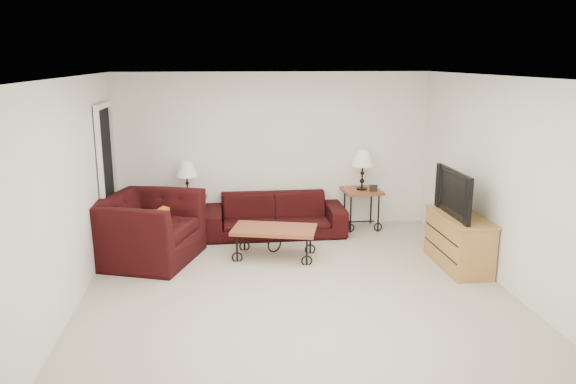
# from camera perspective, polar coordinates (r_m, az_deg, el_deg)

# --- Properties ---
(ground) EXTENTS (5.00, 5.00, 0.00)m
(ground) POSITION_cam_1_polar(r_m,az_deg,el_deg) (6.92, 0.70, -9.44)
(ground) COLOR #B8AA9D
(ground) RESTS_ON ground
(wall_back) EXTENTS (5.00, 0.02, 2.50)m
(wall_back) POSITION_cam_1_polar(r_m,az_deg,el_deg) (8.97, -1.37, 4.21)
(wall_back) COLOR white
(wall_back) RESTS_ON ground
(wall_front) EXTENTS (5.00, 0.02, 2.50)m
(wall_front) POSITION_cam_1_polar(r_m,az_deg,el_deg) (4.16, 5.29, -6.85)
(wall_front) COLOR white
(wall_front) RESTS_ON ground
(wall_left) EXTENTS (0.02, 5.00, 2.50)m
(wall_left) POSITION_cam_1_polar(r_m,az_deg,el_deg) (6.69, -21.03, 0.10)
(wall_left) COLOR white
(wall_left) RESTS_ON ground
(wall_right) EXTENTS (0.02, 5.00, 2.50)m
(wall_right) POSITION_cam_1_polar(r_m,az_deg,el_deg) (7.29, 20.62, 1.18)
(wall_right) COLOR white
(wall_right) RESTS_ON ground
(ceiling) EXTENTS (5.00, 5.00, 0.00)m
(ceiling) POSITION_cam_1_polar(r_m,az_deg,el_deg) (6.37, 0.77, 11.74)
(ceiling) COLOR white
(ceiling) RESTS_ON wall_back
(doorway) EXTENTS (0.08, 0.94, 2.04)m
(doorway) POSITION_cam_1_polar(r_m,az_deg,el_deg) (8.30, -18.01, 1.18)
(doorway) COLOR black
(doorway) RESTS_ON ground
(sofa) EXTENTS (2.16, 0.85, 0.63)m
(sofa) POSITION_cam_1_polar(r_m,az_deg,el_deg) (8.70, -1.32, -2.38)
(sofa) COLOR black
(sofa) RESTS_ON ground
(side_table_left) EXTENTS (0.60, 0.60, 0.58)m
(side_table_left) POSITION_cam_1_polar(r_m,az_deg,el_deg) (8.86, -10.14, -2.47)
(side_table_left) COLOR brown
(side_table_left) RESTS_ON ground
(side_table_right) EXTENTS (0.62, 0.62, 0.65)m
(side_table_right) POSITION_cam_1_polar(r_m,az_deg,el_deg) (9.11, 7.50, -1.72)
(side_table_right) COLOR brown
(side_table_right) RESTS_ON ground
(lamp_left) EXTENTS (0.37, 0.37, 0.58)m
(lamp_left) POSITION_cam_1_polar(r_m,az_deg,el_deg) (8.72, -10.29, 1.21)
(lamp_left) COLOR black
(lamp_left) RESTS_ON side_table_left
(lamp_right) EXTENTS (0.38, 0.38, 0.65)m
(lamp_right) POSITION_cam_1_polar(r_m,az_deg,el_deg) (8.97, 7.62, 2.27)
(lamp_right) COLOR black
(lamp_right) RESTS_ON side_table_right
(photo_frame_left) EXTENTS (0.12, 0.02, 0.10)m
(photo_frame_left) POSITION_cam_1_polar(r_m,az_deg,el_deg) (8.64, -11.27, -0.60)
(photo_frame_left) COLOR black
(photo_frame_left) RESTS_ON side_table_left
(photo_frame_right) EXTENTS (0.13, 0.04, 0.11)m
(photo_frame_right) POSITION_cam_1_polar(r_m,az_deg,el_deg) (8.92, 8.74, 0.40)
(photo_frame_right) COLOR black
(photo_frame_right) RESTS_ON side_table_right
(coffee_table) EXTENTS (1.25, 0.88, 0.43)m
(coffee_table) POSITION_cam_1_polar(r_m,az_deg,el_deg) (7.74, -1.40, -5.21)
(coffee_table) COLOR brown
(coffee_table) RESTS_ON ground
(armchair) EXTENTS (1.58, 1.69, 0.89)m
(armchair) POSITION_cam_1_polar(r_m,az_deg,el_deg) (7.81, -14.18, -3.69)
(armchair) COLOR black
(armchair) RESTS_ON ground
(throw_pillow) EXTENTS (0.23, 0.41, 0.40)m
(throw_pillow) POSITION_cam_1_polar(r_m,az_deg,el_deg) (7.72, -13.15, -3.24)
(throw_pillow) COLOR orange
(throw_pillow) RESTS_ON armchair
(tv_stand) EXTENTS (0.49, 1.17, 0.70)m
(tv_stand) POSITION_cam_1_polar(r_m,az_deg,el_deg) (7.71, 17.06, -4.81)
(tv_stand) COLOR #B28142
(tv_stand) RESTS_ON ground
(television) EXTENTS (0.14, 1.05, 0.60)m
(television) POSITION_cam_1_polar(r_m,az_deg,el_deg) (7.53, 17.26, -0.08)
(television) COLOR black
(television) RESTS_ON tv_stand
(backpack) EXTENTS (0.42, 0.37, 0.46)m
(backpack) POSITION_cam_1_polar(r_m,az_deg,el_deg) (8.76, 5.40, -2.93)
(backpack) COLOR black
(backpack) RESTS_ON ground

